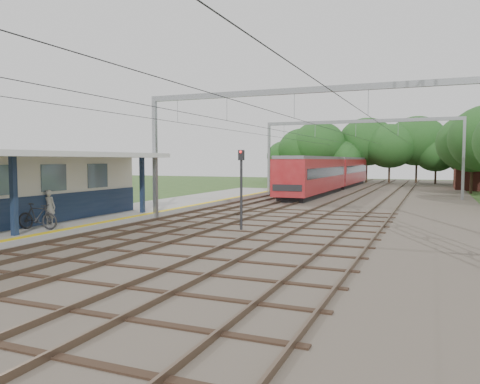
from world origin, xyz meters
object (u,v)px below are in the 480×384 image
Objects in this scene: person at (49,207)px; bicycle at (37,216)px; signal_post at (241,183)px; train at (333,173)px.

person reaches higher than bicycle.
signal_post reaches higher than person.
person is 34.93m from train.
person is 9.21m from signal_post.
bicycle is at bearing -139.55° from signal_post.
bicycle is 9.22m from signal_post.
bicycle is 0.06× the size of train.
train is 30.94m from signal_post.
person is at bearing 17.68° from bicycle.
person is at bearing -100.94° from train.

